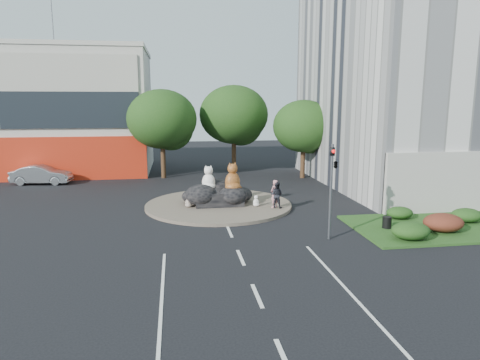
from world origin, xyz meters
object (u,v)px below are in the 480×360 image
at_px(cat_white, 209,178).
at_px(kitten_calico, 188,201).
at_px(cat_tabby, 233,177).
at_px(litter_bin, 387,222).
at_px(kitten_white, 256,201).
at_px(pedestrian_dark, 277,195).
at_px(pedestrian_pink, 274,194).
at_px(parked_car, 42,175).

bearing_deg(cat_white, kitten_calico, -129.75).
bearing_deg(cat_tabby, litter_bin, -58.45).
bearing_deg(cat_tabby, kitten_white, -46.41).
distance_m(pedestrian_dark, litter_bin, 7.31).
bearing_deg(pedestrian_pink, pedestrian_dark, 99.69).
distance_m(kitten_calico, kitten_white, 4.51).
distance_m(cat_white, kitten_calico, 2.14).
distance_m(kitten_calico, parked_car, 16.64).
distance_m(kitten_calico, litter_bin, 12.54).
bearing_deg(kitten_calico, pedestrian_dark, -6.31).
xyz_separation_m(cat_tabby, pedestrian_pink, (2.61, -1.27, -0.98)).
height_order(kitten_white, pedestrian_dark, pedestrian_dark).
distance_m(cat_white, parked_car, 17.26).
relative_size(cat_white, pedestrian_dark, 1.02).
height_order(kitten_white, pedestrian_pink, pedestrian_pink).
xyz_separation_m(cat_white, pedestrian_dark, (4.32, -1.91, -0.92)).
bearing_deg(cat_white, pedestrian_dark, -3.65).
bearing_deg(cat_tabby, kitten_calico, 166.91).
distance_m(pedestrian_pink, litter_bin, 7.47).
xyz_separation_m(pedestrian_dark, litter_bin, (5.10, -5.20, -0.62)).
bearing_deg(litter_bin, cat_tabby, 140.08).
bearing_deg(kitten_white, kitten_calico, 151.55).
xyz_separation_m(cat_white, cat_tabby, (1.58, -0.54, 0.12)).
relative_size(kitten_calico, pedestrian_dark, 0.48).
height_order(cat_tabby, pedestrian_pink, cat_tabby).
bearing_deg(parked_car, pedestrian_dark, -117.69).
bearing_deg(litter_bin, kitten_calico, 149.95).
bearing_deg(pedestrian_dark, cat_tabby, 2.14).
height_order(cat_white, cat_tabby, cat_tabby).
relative_size(pedestrian_dark, parked_car, 0.34).
height_order(cat_white, parked_car, cat_white).
relative_size(cat_tabby, kitten_calico, 2.40).
height_order(cat_tabby, pedestrian_dark, cat_tabby).
xyz_separation_m(kitten_white, pedestrian_pink, (1.14, -0.49, 0.53)).
height_order(kitten_calico, pedestrian_dark, pedestrian_dark).
bearing_deg(kitten_white, cat_tabby, 129.96).
bearing_deg(kitten_white, litter_bin, -64.40).
relative_size(pedestrian_pink, pedestrian_dark, 1.07).
distance_m(cat_tabby, pedestrian_dark, 3.23).
distance_m(kitten_white, litter_bin, 8.60).
bearing_deg(kitten_white, pedestrian_pink, -45.33).
bearing_deg(pedestrian_dark, litter_bin, 163.17).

